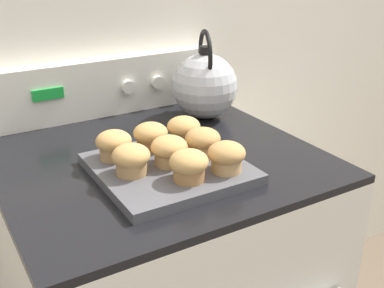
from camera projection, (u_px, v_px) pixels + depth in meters
name	position (u px, v px, depth m)	size (l,w,h in m)	color
wall_back	(89.00, 10.00, 1.32)	(8.00, 0.05, 2.40)	silver
control_panel	(102.00, 87.00, 1.36)	(0.71, 0.07, 0.16)	silver
muffin_pan	(169.00, 169.00, 1.04)	(0.30, 0.30, 0.02)	#4C4C51
muffin_r0_c1	(189.00, 165.00, 0.95)	(0.08, 0.08, 0.06)	olive
muffin_r0_c2	(227.00, 156.00, 0.99)	(0.08, 0.08, 0.06)	tan
muffin_r1_c0	(131.00, 159.00, 0.98)	(0.08, 0.08, 0.06)	#A37A4C
muffin_r1_c1	(169.00, 150.00, 1.02)	(0.08, 0.08, 0.06)	tan
muffin_r1_c2	(203.00, 142.00, 1.06)	(0.08, 0.08, 0.06)	tan
muffin_r2_c0	(114.00, 144.00, 1.05)	(0.08, 0.08, 0.06)	#A37A4C
muffin_r2_c1	(151.00, 136.00, 1.09)	(0.08, 0.08, 0.06)	olive
muffin_r2_c2	(184.00, 129.00, 1.13)	(0.08, 0.08, 0.06)	olive
tea_kettle	(205.00, 85.00, 1.33)	(0.18, 0.21, 0.25)	#ADAFB5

